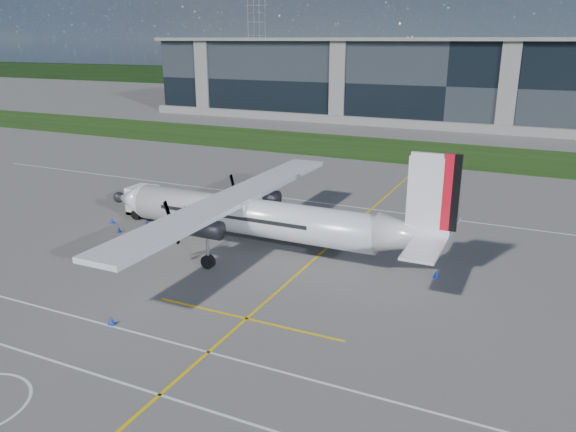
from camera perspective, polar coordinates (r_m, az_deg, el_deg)
ground at (r=74.84m, az=11.24°, el=5.38°), size 400.00×400.00×0.00m
grass_strip at (r=82.48m, az=12.64°, el=6.42°), size 400.00×18.00×0.04m
terminal_building at (r=112.78m, az=16.69°, el=12.84°), size 120.00×20.00×15.00m
tree_line at (r=172.47m, az=19.84°, el=12.43°), size 400.00×6.00×6.00m
pylon_west at (r=205.71m, az=-3.19°, el=17.42°), size 9.00×4.60×30.00m
yellow_taxiway_centerline at (r=46.23m, az=5.52°, el=-1.91°), size 0.20×70.00×0.01m
white_lane_line at (r=28.88m, az=-17.79°, el=-15.45°), size 90.00×0.15×0.01m
turboprop_aircraft at (r=41.02m, az=-2.57°, el=1.94°), size 27.70×28.73×8.62m
fuel_tanker_truck at (r=50.89m, az=-12.71°, el=1.29°), size 7.81×2.54×2.93m
baggage_tug at (r=49.33m, az=-8.65°, el=0.25°), size 2.80×1.68×1.68m
ground_crew_person at (r=50.29m, az=-12.41°, el=0.51°), size 0.56×0.78×1.91m
safety_cone_nose_port at (r=48.65m, az=-16.81°, el=-1.30°), size 0.36×0.36×0.50m
safety_cone_fwd at (r=51.16m, az=-17.45°, el=-0.44°), size 0.36×0.36×0.50m
safety_cone_portwing at (r=33.51m, az=-17.48°, el=-10.09°), size 0.36×0.36×0.50m
safety_cone_nose_stbd at (r=49.73m, az=-14.17°, el=-0.67°), size 0.36×0.36×0.50m
safety_cone_tail at (r=39.16m, az=14.81°, el=-5.73°), size 0.36×0.36×0.50m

